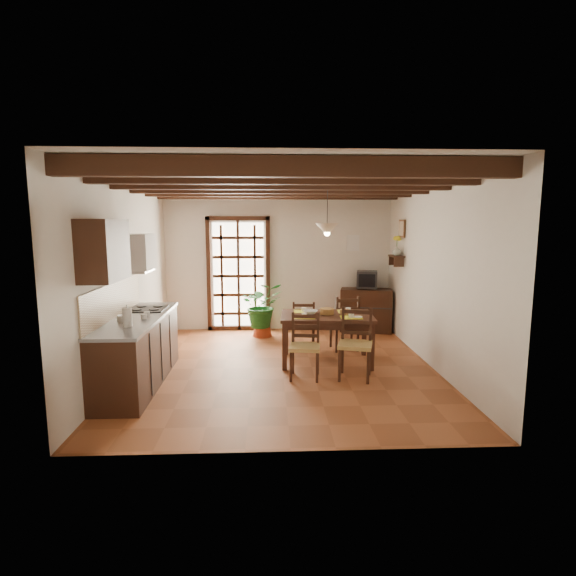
{
  "coord_description": "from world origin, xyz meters",
  "views": [
    {
      "loc": [
        -0.2,
        -6.5,
        2.17
      ],
      "look_at": [
        0.1,
        0.4,
        1.15
      ],
      "focal_mm": 28.0,
      "sensor_mm": 36.0,
      "label": 1
    }
  ],
  "objects": [
    {
      "name": "chair_near_right",
      "position": [
        1.0,
        -0.5,
        0.31
      ],
      "size": [
        0.55,
        0.53,
        0.98
      ],
      "rotation": [
        0.0,
        0.0,
        -0.27
      ],
      "color": "#B08D4A",
      "rests_on": "ground_plane"
    },
    {
      "name": "wall_shelf",
      "position": [
        2.14,
        1.6,
        1.51
      ],
      "size": [
        0.2,
        0.42,
        0.2
      ],
      "color": "black",
      "rests_on": "room_shell"
    },
    {
      "name": "plant_pot",
      "position": [
        -0.33,
        1.89,
        0.11
      ],
      "size": [
        0.37,
        0.37,
        0.23
      ],
      "primitive_type": "cone",
      "color": "maroon",
      "rests_on": "ground_plane"
    },
    {
      "name": "pendant_lamp",
      "position": [
        0.69,
        0.33,
        2.08
      ],
      "size": [
        0.36,
        0.36,
        0.84
      ],
      "color": "black",
      "rests_on": "room_shell"
    },
    {
      "name": "upper_cabinet",
      "position": [
        -2.08,
        -1.3,
        1.85
      ],
      "size": [
        0.35,
        0.8,
        0.7
      ],
      "primitive_type": "cube",
      "color": "black",
      "rests_on": "room_shell"
    },
    {
      "name": "ceiling_beams",
      "position": [
        0.0,
        0.0,
        2.69
      ],
      "size": [
        4.5,
        4.34,
        0.2
      ],
      "color": "black",
      "rests_on": "room_shell"
    },
    {
      "name": "range_hood",
      "position": [
        -2.05,
        -0.05,
        1.73
      ],
      "size": [
        0.38,
        0.6,
        0.54
      ],
      "color": "white",
      "rests_on": "room_shell"
    },
    {
      "name": "chair_far_right",
      "position": [
        1.09,
        0.92,
        0.3
      ],
      "size": [
        0.49,
        0.47,
        0.94
      ],
      "rotation": [
        0.0,
        0.0,
        3.27
      ],
      "color": "#B08D4A",
      "rests_on": "ground_plane"
    },
    {
      "name": "framed_picture",
      "position": [
        2.22,
        1.6,
        2.05
      ],
      "size": [
        0.03,
        0.32,
        0.32
      ],
      "color": "brown",
      "rests_on": "room_shell"
    },
    {
      "name": "counter_items",
      "position": [
        -1.95,
        -0.51,
        0.96
      ],
      "size": [
        0.5,
        1.43,
        0.25
      ],
      "color": "black",
      "rests_on": "kitchen_counter"
    },
    {
      "name": "table_bowl",
      "position": [
        0.45,
        0.3,
        0.79
      ],
      "size": [
        0.28,
        0.28,
        0.05
      ],
      "primitive_type": "imported",
      "rotation": [
        0.0,
        0.0,
        -0.34
      ],
      "color": "white",
      "rests_on": "dining_table"
    },
    {
      "name": "french_door",
      "position": [
        -0.8,
        2.45,
        1.18
      ],
      "size": [
        1.26,
        0.11,
        2.32
      ],
      "color": "white",
      "rests_on": "ground_plane"
    },
    {
      "name": "sideboard",
      "position": [
        1.74,
        2.23,
        0.43
      ],
      "size": [
        1.08,
        0.67,
        0.85
      ],
      "primitive_type": "cube",
      "rotation": [
        0.0,
        0.0,
        -0.23
      ],
      "color": "black",
      "rests_on": "ground_plane"
    },
    {
      "name": "fuse_box",
      "position": [
        1.5,
        2.48,
        1.75
      ],
      "size": [
        0.25,
        0.03,
        0.32
      ],
      "primitive_type": "cube",
      "color": "white",
      "rests_on": "room_shell"
    },
    {
      "name": "table_setting",
      "position": [
        0.69,
        0.23,
        0.79
      ],
      "size": [
        1.02,
        0.68,
        0.09
      ],
      "rotation": [
        0.0,
        0.0,
        -0.07
      ],
      "color": "yellow",
      "rests_on": "dining_table"
    },
    {
      "name": "shelf_vase",
      "position": [
        2.14,
        1.6,
        1.65
      ],
      "size": [
        0.15,
        0.15,
        0.15
      ],
      "primitive_type": "imported",
      "color": "#B2BFB2",
      "rests_on": "wall_shelf"
    },
    {
      "name": "dining_table",
      "position": [
        0.69,
        0.23,
        0.66
      ],
      "size": [
        1.45,
        0.99,
        0.76
      ],
      "rotation": [
        0.0,
        0.0,
        -0.07
      ],
      "color": "#3A1D12",
      "rests_on": "ground_plane"
    },
    {
      "name": "chair_far_left",
      "position": [
        0.39,
        0.97,
        0.27
      ],
      "size": [
        0.41,
        0.4,
        0.85
      ],
      "rotation": [
        0.0,
        0.0,
        3.08
      ],
      "color": "#B08D4A",
      "rests_on": "ground_plane"
    },
    {
      "name": "room_shell",
      "position": [
        0.0,
        0.0,
        1.82
      ],
      "size": [
        4.52,
        5.02,
        2.81
      ],
      "color": "silver",
      "rests_on": "ground_plane"
    },
    {
      "name": "crt_tv",
      "position": [
        1.74,
        2.22,
        1.04
      ],
      "size": [
        0.46,
        0.44,
        0.34
      ],
      "rotation": [
        0.0,
        0.0,
        -0.22
      ],
      "color": "black",
      "rests_on": "sideboard"
    },
    {
      "name": "kitchen_counter",
      "position": [
        -1.96,
        -0.6,
        0.47
      ],
      "size": [
        0.64,
        2.25,
        1.38
      ],
      "color": "black",
      "rests_on": "ground_plane"
    },
    {
      "name": "ground_plane",
      "position": [
        0.0,
        0.0,
        0.0
      ],
      "size": [
        5.0,
        5.0,
        0.0
      ],
      "primitive_type": "plane",
      "color": "brown"
    },
    {
      "name": "chair_near_left",
      "position": [
        0.3,
        -0.46,
        0.28
      ],
      "size": [
        0.47,
        0.45,
        0.9
      ],
      "rotation": [
        0.0,
        0.0,
        -0.14
      ],
      "color": "#B08D4A",
      "rests_on": "ground_plane"
    },
    {
      "name": "potted_plant",
      "position": [
        -0.33,
        1.89,
        0.57
      ],
      "size": [
        2.32,
        2.1,
        2.23
      ],
      "primitive_type": "imported",
      "rotation": [
        0.0,
        0.0,
        0.21
      ],
      "color": "#144C19",
      "rests_on": "ground_plane"
    },
    {
      "name": "shelf_flowers",
      "position": [
        2.14,
        1.6,
        1.86
      ],
      "size": [
        0.14,
        0.14,
        0.36
      ],
      "color": "yellow",
      "rests_on": "shelf_vase"
    }
  ]
}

